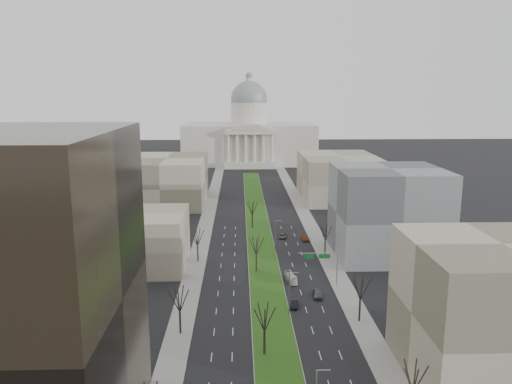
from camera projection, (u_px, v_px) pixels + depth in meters
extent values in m
plane|color=black|center=(258.00, 228.00, 163.61)|extent=(600.00, 600.00, 0.00)
cube|color=#999993|center=(258.00, 229.00, 162.61)|extent=(8.00, 222.00, 0.15)
cube|color=#225516|center=(258.00, 228.00, 162.59)|extent=(7.70, 221.70, 0.06)
cube|color=gray|center=(199.00, 253.00, 138.54)|extent=(5.00, 330.00, 0.15)
cube|color=gray|center=(324.00, 251.00, 139.68)|extent=(5.00, 330.00, 0.15)
cube|color=beige|center=(249.00, 144.00, 308.08)|extent=(80.00, 40.00, 24.00)
cube|color=beige|center=(250.00, 165.00, 287.57)|extent=(30.00, 6.00, 4.00)
cube|color=beige|center=(250.00, 132.00, 283.76)|extent=(28.00, 5.00, 2.50)
cube|color=beige|center=(250.00, 129.00, 283.36)|extent=(20.00, 5.00, 1.80)
cube|color=beige|center=(250.00, 126.00, 283.04)|extent=(12.00, 5.00, 1.60)
cylinder|color=beige|center=(249.00, 114.00, 304.48)|extent=(22.00, 22.00, 14.00)
sphere|color=gray|center=(249.00, 99.00, 302.68)|extent=(22.00, 22.00, 22.00)
cylinder|color=beige|center=(249.00, 81.00, 300.47)|extent=(4.00, 4.00, 4.00)
sphere|color=gray|center=(249.00, 76.00, 299.87)|extent=(4.00, 4.00, 4.00)
cylinder|color=beige|center=(228.00, 148.00, 285.15)|extent=(2.00, 2.00, 16.00)
cylinder|color=beige|center=(237.00, 148.00, 285.32)|extent=(2.00, 2.00, 16.00)
cylinder|color=beige|center=(246.00, 148.00, 285.48)|extent=(2.00, 2.00, 16.00)
cylinder|color=beige|center=(254.00, 148.00, 285.64)|extent=(2.00, 2.00, 16.00)
cylinder|color=beige|center=(263.00, 148.00, 285.81)|extent=(2.00, 2.00, 16.00)
cylinder|color=beige|center=(272.00, 148.00, 285.97)|extent=(2.00, 2.00, 16.00)
cube|color=gray|center=(134.00, 240.00, 126.86)|extent=(26.00, 22.00, 14.00)
cube|color=gray|center=(495.00, 312.00, 76.31)|extent=(26.00, 24.00, 22.00)
cube|color=#5A5C5E|center=(388.00, 212.00, 134.90)|extent=(28.00, 26.00, 24.00)
cube|color=gray|center=(167.00, 180.00, 199.83)|extent=(30.00, 40.00, 18.00)
cube|color=gray|center=(338.00, 177.00, 207.01)|extent=(30.00, 40.00, 18.00)
cylinder|color=black|center=(180.00, 323.00, 92.11)|extent=(0.40, 0.40, 4.32)
cylinder|color=black|center=(198.00, 254.00, 131.29)|extent=(0.40, 0.40, 4.22)
cylinder|color=black|center=(360.00, 311.00, 97.14)|extent=(0.40, 0.40, 4.42)
cylinder|color=black|center=(325.00, 248.00, 136.35)|extent=(0.40, 0.40, 4.03)
cylinder|color=black|center=(264.00, 343.00, 84.77)|extent=(0.40, 0.40, 4.32)
cylinder|color=black|center=(256.00, 263.00, 123.94)|extent=(0.40, 0.40, 4.32)
cylinder|color=black|center=(252.00, 222.00, 163.11)|extent=(0.40, 0.40, 4.32)
cylinder|color=gray|center=(324.00, 370.00, 64.02)|extent=(1.80, 0.12, 0.12)
cylinder|color=gray|center=(289.00, 294.00, 99.18)|extent=(0.20, 0.20, 9.00)
cylinder|color=gray|center=(294.00, 272.00, 98.29)|extent=(1.80, 0.12, 0.12)
cylinder|color=gray|center=(275.00, 237.00, 138.35)|extent=(0.20, 0.20, 9.00)
cylinder|color=gray|center=(278.00, 221.00, 137.46)|extent=(1.80, 0.12, 0.12)
cylinder|color=gray|center=(337.00, 270.00, 114.38)|extent=(0.24, 0.24, 8.00)
cylinder|color=gray|center=(318.00, 253.00, 113.43)|extent=(9.00, 0.18, 0.18)
cube|color=#0C591E|center=(324.00, 256.00, 113.71)|extent=(2.60, 0.08, 1.00)
cube|color=#0C591E|center=(309.00, 256.00, 113.60)|extent=(2.20, 0.08, 1.00)
imported|color=#4D4E55|center=(318.00, 293.00, 108.90)|extent=(2.14, 4.89, 1.64)
imported|color=black|center=(294.00, 304.00, 103.96)|extent=(2.03, 4.29, 1.36)
imported|color=maroon|center=(305.00, 238.00, 150.03)|extent=(1.99, 4.65, 1.34)
imported|color=#494B51|center=(283.00, 236.00, 152.47)|extent=(2.67, 4.69, 1.23)
imported|color=silver|center=(291.00, 278.00, 117.73)|extent=(2.50, 6.83, 1.86)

